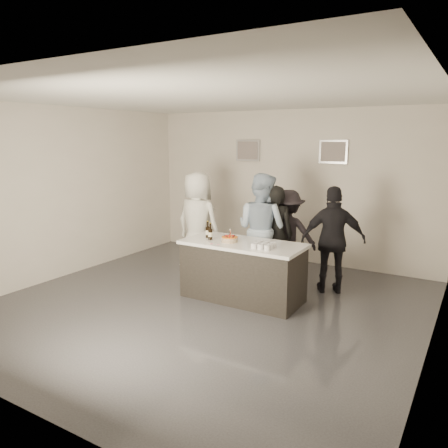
{
  "coord_description": "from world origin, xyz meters",
  "views": [
    {
      "loc": [
        3.38,
        -5.15,
        2.44
      ],
      "look_at": [
        0.0,
        0.5,
        1.15
      ],
      "focal_mm": 35.0,
      "sensor_mm": 36.0,
      "label": 1
    }
  ],
  "objects_px": {
    "person_main_black": "(275,235)",
    "person_main_blue": "(261,229)",
    "person_guest_right": "(333,240)",
    "person_guest_back": "(287,234)",
    "bar_counter": "(243,271)",
    "beer_bottle_b": "(210,232)",
    "beer_bottle_a": "(208,229)",
    "person_guest_left": "(198,223)",
    "cake": "(230,239)"
  },
  "relations": [
    {
      "from": "person_main_black",
      "to": "person_guest_back",
      "type": "bearing_deg",
      "value": -119.06
    },
    {
      "from": "beer_bottle_a",
      "to": "person_guest_left",
      "type": "distance_m",
      "value": 1.16
    },
    {
      "from": "beer_bottle_a",
      "to": "person_guest_back",
      "type": "distance_m",
      "value": 1.58
    },
    {
      "from": "beer_bottle_b",
      "to": "person_guest_right",
      "type": "distance_m",
      "value": 1.96
    },
    {
      "from": "person_guest_left",
      "to": "person_guest_right",
      "type": "distance_m",
      "value": 2.49
    },
    {
      "from": "person_main_blue",
      "to": "person_guest_right",
      "type": "bearing_deg",
      "value": -163.1
    },
    {
      "from": "person_main_black",
      "to": "person_main_blue",
      "type": "distance_m",
      "value": 0.25
    },
    {
      "from": "person_main_black",
      "to": "cake",
      "type": "bearing_deg",
      "value": 54.52
    },
    {
      "from": "person_guest_left",
      "to": "cake",
      "type": "bearing_deg",
      "value": 146.1
    },
    {
      "from": "beer_bottle_a",
      "to": "beer_bottle_b",
      "type": "distance_m",
      "value": 0.16
    },
    {
      "from": "beer_bottle_b",
      "to": "person_main_blue",
      "type": "distance_m",
      "value": 1.05
    },
    {
      "from": "person_guest_right",
      "to": "person_guest_back",
      "type": "xyz_separation_m",
      "value": [
        -0.92,
        0.32,
        -0.07
      ]
    },
    {
      "from": "beer_bottle_b",
      "to": "person_guest_back",
      "type": "height_order",
      "value": "person_guest_back"
    },
    {
      "from": "cake",
      "to": "person_main_black",
      "type": "distance_m",
      "value": 1.08
    },
    {
      "from": "bar_counter",
      "to": "person_main_blue",
      "type": "relative_size",
      "value": 0.99
    },
    {
      "from": "beer_bottle_a",
      "to": "person_main_black",
      "type": "relative_size",
      "value": 0.15
    },
    {
      "from": "beer_bottle_b",
      "to": "cake",
      "type": "bearing_deg",
      "value": 5.81
    },
    {
      "from": "beer_bottle_b",
      "to": "person_guest_left",
      "type": "distance_m",
      "value": 1.32
    },
    {
      "from": "person_main_blue",
      "to": "person_guest_left",
      "type": "bearing_deg",
      "value": 8.75
    },
    {
      "from": "person_main_black",
      "to": "person_main_blue",
      "type": "relative_size",
      "value": 0.89
    },
    {
      "from": "cake",
      "to": "beer_bottle_b",
      "type": "xyz_separation_m",
      "value": [
        -0.33,
        -0.03,
        0.09
      ]
    },
    {
      "from": "cake",
      "to": "person_guest_right",
      "type": "bearing_deg",
      "value": 41.09
    },
    {
      "from": "person_guest_left",
      "to": "person_guest_right",
      "type": "relative_size",
      "value": 1.08
    },
    {
      "from": "bar_counter",
      "to": "person_guest_right",
      "type": "bearing_deg",
      "value": 43.53
    },
    {
      "from": "beer_bottle_a",
      "to": "person_guest_back",
      "type": "bearing_deg",
      "value": 59.5
    },
    {
      "from": "person_main_black",
      "to": "person_guest_right",
      "type": "relative_size",
      "value": 0.98
    },
    {
      "from": "beer_bottle_b",
      "to": "person_main_blue",
      "type": "bearing_deg",
      "value": 67.24
    },
    {
      "from": "person_main_black",
      "to": "person_guest_back",
      "type": "height_order",
      "value": "person_main_black"
    },
    {
      "from": "person_guest_back",
      "to": "person_main_blue",
      "type": "bearing_deg",
      "value": 35.49
    },
    {
      "from": "bar_counter",
      "to": "person_main_black",
      "type": "distance_m",
      "value": 1.04
    },
    {
      "from": "cake",
      "to": "person_guest_back",
      "type": "distance_m",
      "value": 1.47
    },
    {
      "from": "cake",
      "to": "person_guest_back",
      "type": "relative_size",
      "value": 0.16
    },
    {
      "from": "bar_counter",
      "to": "person_guest_left",
      "type": "relative_size",
      "value": 1.01
    },
    {
      "from": "beer_bottle_b",
      "to": "person_main_blue",
      "type": "xyz_separation_m",
      "value": [
        0.4,
        0.96,
        -0.09
      ]
    },
    {
      "from": "person_main_blue",
      "to": "cake",
      "type": "bearing_deg",
      "value": 94.02
    },
    {
      "from": "bar_counter",
      "to": "person_main_black",
      "type": "relative_size",
      "value": 1.1
    },
    {
      "from": "person_guest_back",
      "to": "beer_bottle_b",
      "type": "bearing_deg",
      "value": 39.3
    },
    {
      "from": "bar_counter",
      "to": "person_main_blue",
      "type": "distance_m",
      "value": 0.99
    },
    {
      "from": "person_guest_left",
      "to": "person_main_blue",
      "type": "bearing_deg",
      "value": -176.62
    },
    {
      "from": "person_guest_right",
      "to": "person_guest_back",
      "type": "relative_size",
      "value": 1.09
    },
    {
      "from": "person_guest_left",
      "to": "person_guest_right",
      "type": "bearing_deg",
      "value": -172.71
    },
    {
      "from": "cake",
      "to": "beer_bottle_a",
      "type": "relative_size",
      "value": 0.95
    },
    {
      "from": "person_main_blue",
      "to": "person_guest_right",
      "type": "height_order",
      "value": "person_main_blue"
    },
    {
      "from": "cake",
      "to": "person_guest_right",
      "type": "xyz_separation_m",
      "value": [
        1.26,
        1.1,
        -0.08
      ]
    },
    {
      "from": "bar_counter",
      "to": "beer_bottle_a",
      "type": "xyz_separation_m",
      "value": [
        -0.63,
        -0.0,
        0.58
      ]
    },
    {
      "from": "bar_counter",
      "to": "person_guest_left",
      "type": "height_order",
      "value": "person_guest_left"
    },
    {
      "from": "beer_bottle_a",
      "to": "person_guest_back",
      "type": "relative_size",
      "value": 0.17
    },
    {
      "from": "beer_bottle_b",
      "to": "person_guest_back",
      "type": "xyz_separation_m",
      "value": [
        0.67,
        1.45,
        -0.24
      ]
    },
    {
      "from": "person_guest_left",
      "to": "person_main_black",
      "type": "bearing_deg",
      "value": -172.71
    },
    {
      "from": "cake",
      "to": "beer_bottle_a",
      "type": "xyz_separation_m",
      "value": [
        -0.45,
        0.08,
        0.09
      ]
    }
  ]
}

